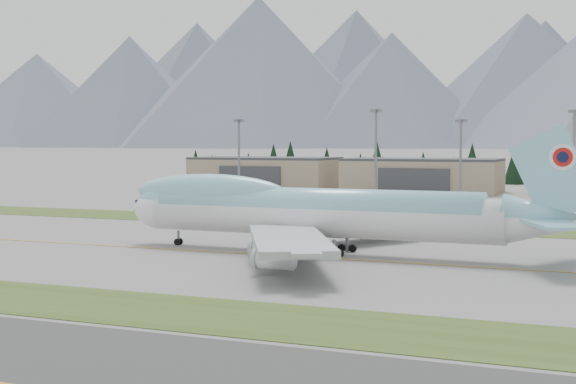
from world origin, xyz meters
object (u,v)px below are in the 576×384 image
at_px(service_vehicle_a, 362,194).
at_px(boeing_747_freighter, 315,211).
at_px(hangar_center, 423,175).
at_px(service_vehicle_b, 539,205).
at_px(hangar_left, 266,173).

bearing_deg(service_vehicle_a, boeing_747_freighter, -103.06).
height_order(boeing_747_freighter, service_vehicle_a, boeing_747_freighter).
relative_size(boeing_747_freighter, hangar_center, 1.43).
bearing_deg(service_vehicle_a, service_vehicle_b, -52.15).
relative_size(service_vehicle_a, service_vehicle_b, 0.94).
bearing_deg(hangar_left, service_vehicle_b, -23.45).
xyz_separation_m(boeing_747_freighter, hangar_left, (-72.01, 145.28, -0.64)).
relative_size(boeing_747_freighter, service_vehicle_b, 18.76).
bearing_deg(hangar_center, boeing_747_freighter, -83.32).
xyz_separation_m(hangar_left, service_vehicle_b, (94.02, -40.79, -5.39)).
xyz_separation_m(hangar_left, hangar_center, (55.00, 0.00, 0.00)).
distance_m(boeing_747_freighter, service_vehicle_b, 106.96).
xyz_separation_m(boeing_747_freighter, hangar_center, (-17.01, 145.28, -0.64)).
relative_size(hangar_center, service_vehicle_a, 13.88).
bearing_deg(boeing_747_freighter, hangar_center, 97.72).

